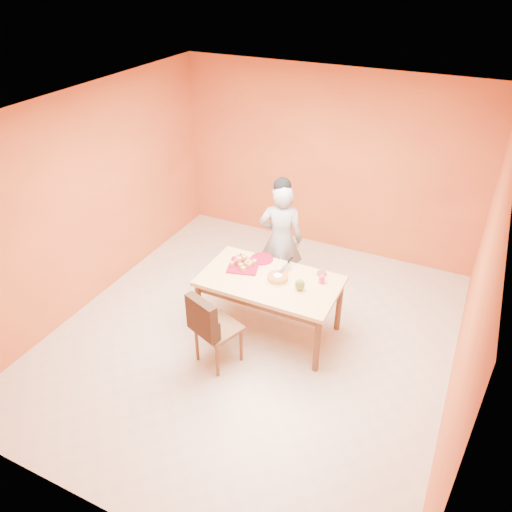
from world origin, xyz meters
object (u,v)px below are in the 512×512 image
at_px(pastry_platter, 244,266).
at_px(sponge_cake, 278,278).
at_px(magenta_glass, 322,279).
at_px(red_dinner_plate, 262,259).
at_px(dining_chair, 217,327).
at_px(person, 281,240).
at_px(checker_tin, 322,273).
at_px(dining_table, 270,286).
at_px(egg_ornament, 300,285).

xyz_separation_m(pastry_platter, sponge_cake, (0.48, -0.09, 0.03)).
height_order(sponge_cake, magenta_glass, magenta_glass).
xyz_separation_m(red_dinner_plate, sponge_cake, (0.35, -0.33, 0.03)).
xyz_separation_m(dining_chair, sponge_cake, (0.38, 0.75, 0.31)).
relative_size(person, pastry_platter, 4.45).
relative_size(sponge_cake, checker_tin, 2.21).
distance_m(pastry_platter, checker_tin, 0.93).
bearing_deg(magenta_glass, red_dinner_plate, 169.16).
bearing_deg(pastry_platter, dining_table, -15.16).
xyz_separation_m(magenta_glass, checker_tin, (-0.05, 0.16, -0.03)).
bearing_deg(sponge_cake, dining_chair, -117.10).
bearing_deg(dining_table, dining_chair, -112.03).
bearing_deg(pastry_platter, sponge_cake, -10.35).
bearing_deg(dining_chair, dining_table, 88.04).
bearing_deg(person, checker_tin, 127.63).
bearing_deg(dining_chair, person, 107.63).
height_order(dining_table, checker_tin, checker_tin).
xyz_separation_m(person, checker_tin, (0.73, -0.50, -0.01)).
xyz_separation_m(dining_chair, checker_tin, (0.80, 1.08, 0.28)).
distance_m(pastry_platter, sponge_cake, 0.49).
distance_m(dining_chair, person, 1.61).
bearing_deg(dining_table, red_dinner_plate, 127.29).
bearing_deg(egg_ornament, dining_table, 169.14).
relative_size(dining_chair, egg_ornament, 6.60).
relative_size(dining_chair, pastry_platter, 2.69).
distance_m(dining_table, checker_tin, 0.62).
height_order(dining_table, dining_chair, dining_chair).
bearing_deg(dining_table, egg_ornament, -6.77).
height_order(dining_chair, checker_tin, dining_chair).
bearing_deg(dining_table, magenta_glass, 18.98).
bearing_deg(pastry_platter, red_dinner_plate, 62.54).
xyz_separation_m(sponge_cake, egg_ornament, (0.29, -0.06, 0.03)).
xyz_separation_m(person, magenta_glass, (0.79, -0.65, 0.02)).
xyz_separation_m(dining_table, sponge_cake, (0.09, 0.02, 0.13)).
height_order(magenta_glass, checker_tin, magenta_glass).
xyz_separation_m(egg_ornament, magenta_glass, (0.18, 0.24, -0.02)).
height_order(dining_table, egg_ornament, egg_ornament).
bearing_deg(pastry_platter, dining_chair, -83.43).
relative_size(egg_ornament, magenta_glass, 1.50).
relative_size(pastry_platter, checker_tin, 3.22).
bearing_deg(magenta_glass, checker_tin, 109.00).
bearing_deg(checker_tin, magenta_glass, -71.00).
height_order(sponge_cake, checker_tin, sponge_cake).
relative_size(person, checker_tin, 14.34).
bearing_deg(pastry_platter, person, 77.49).
bearing_deg(dining_chair, magenta_glass, 67.32).
distance_m(pastry_platter, red_dinner_plate, 0.27).
distance_m(red_dinner_plate, checker_tin, 0.77).
relative_size(person, sponge_cake, 6.49).
height_order(dining_chair, person, person).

